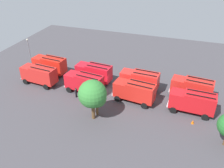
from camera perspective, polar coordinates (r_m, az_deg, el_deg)
ground_plane at (r=45.00m, az=-0.00°, el=-1.54°), size 65.44×65.44×0.00m
fire_truck_0 at (r=44.06m, az=18.46°, el=-0.76°), size 7.42×3.37×3.88m
fire_truck_1 at (r=44.45m, az=6.59°, el=1.04°), size 7.34×3.12×3.88m
fire_truck_2 at (r=46.87m, az=-4.31°, el=2.81°), size 7.39×3.29×3.88m
fire_truck_3 at (r=51.45m, az=-14.56°, el=4.51°), size 7.39×3.29×3.88m
fire_truck_4 at (r=40.29m, az=18.51°, el=-3.93°), size 7.31×3.03×3.88m
fire_truck_5 at (r=41.00m, az=5.38°, el=-1.64°), size 7.44×3.44×3.88m
fire_truck_6 at (r=43.59m, az=-6.59°, el=0.40°), size 7.44×3.45×3.88m
fire_truck_7 at (r=48.06m, az=-16.88°, el=2.23°), size 7.40×3.30×3.88m
firefighter_0 at (r=41.37m, az=-4.77°, el=-3.32°), size 0.43×0.27×1.65m
firefighter_1 at (r=43.06m, az=-8.52°, el=-1.94°), size 0.32×0.46×1.79m
tree_1 at (r=37.20m, az=-3.64°, el=-3.34°), size 3.06×3.06×4.75m
tree_2 at (r=35.77m, az=-4.66°, el=-2.41°), size 4.31×4.31×6.69m
traffic_cone_0 at (r=47.13m, az=14.78°, el=-0.65°), size 0.40×0.40×0.57m
traffic_cone_1 at (r=39.06m, az=18.59°, el=-8.51°), size 0.43×0.43×0.62m
lamppost at (r=56.89m, az=-19.08°, el=7.82°), size 0.36×0.36×5.88m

